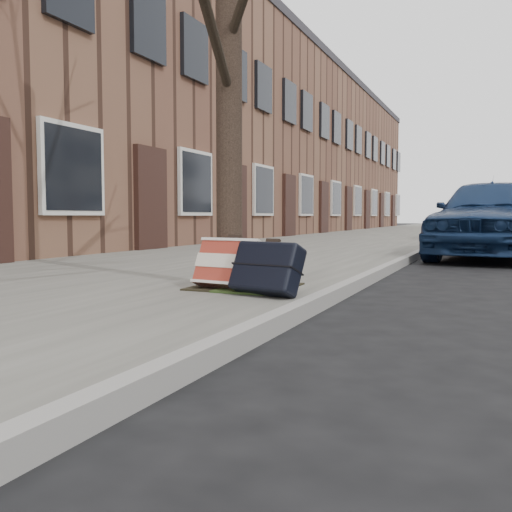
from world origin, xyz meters
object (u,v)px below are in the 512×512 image
at_px(car_near_mid, 486,220).
at_px(car_near_front, 493,217).
at_px(suitcase_navy, 267,268).
at_px(suitcase_red, 229,264).

bearing_deg(car_near_mid, car_near_front, -106.94).
bearing_deg(suitcase_navy, car_near_mid, 97.55).
xyz_separation_m(suitcase_red, car_near_mid, (1.84, 11.98, 0.31)).
height_order(suitcase_red, suitcase_navy, suitcase_navy).
height_order(suitcase_red, car_near_front, car_near_front).
relative_size(car_near_front, car_near_mid, 1.09).
bearing_deg(suitcase_red, car_near_front, 82.03).
distance_m(car_near_front, car_near_mid, 5.42).
distance_m(suitcase_navy, car_near_mid, 12.26).
relative_size(suitcase_navy, car_near_mid, 0.15).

